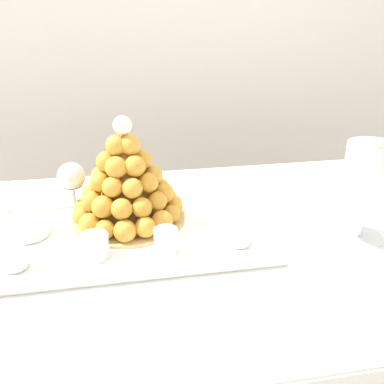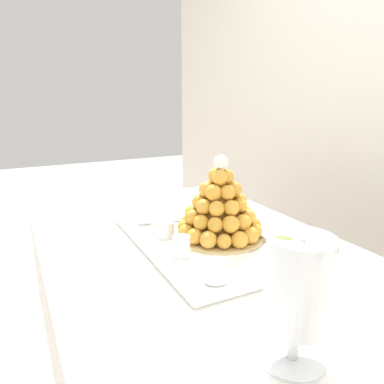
% 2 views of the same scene
% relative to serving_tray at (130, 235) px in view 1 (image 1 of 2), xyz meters
% --- Properties ---
extents(backdrop_wall, '(4.80, 0.10, 2.50)m').
position_rel_serving_tray_xyz_m(backdrop_wall, '(0.20, 1.03, 0.49)').
color(backdrop_wall, silver).
rests_on(backdrop_wall, ground_plane).
extents(buffet_table, '(1.67, 0.87, 0.76)m').
position_rel_serving_tray_xyz_m(buffet_table, '(0.20, -0.02, -0.12)').
color(buffet_table, brown).
rests_on(buffet_table, ground_plane).
extents(serving_tray, '(0.63, 0.36, 0.02)m').
position_rel_serving_tray_xyz_m(serving_tray, '(0.00, 0.00, 0.00)').
color(serving_tray, white).
rests_on(serving_tray, buffet_table).
extents(croquembouche, '(0.28, 0.28, 0.26)m').
position_rel_serving_tray_xyz_m(croquembouche, '(0.00, 0.07, 0.10)').
color(croquembouche, tan).
rests_on(croquembouche, serving_tray).
extents(dessert_cup_left, '(0.05, 0.05, 0.05)m').
position_rel_serving_tray_xyz_m(dessert_cup_left, '(-0.23, -0.09, 0.03)').
color(dessert_cup_left, silver).
rests_on(dessert_cup_left, serving_tray).
extents(dessert_cup_mid_left, '(0.06, 0.06, 0.05)m').
position_rel_serving_tray_xyz_m(dessert_cup_mid_left, '(-0.07, -0.08, 0.03)').
color(dessert_cup_mid_left, silver).
rests_on(dessert_cup_mid_left, serving_tray).
extents(dessert_cup_centre, '(0.05, 0.05, 0.06)m').
position_rel_serving_tray_xyz_m(dessert_cup_centre, '(0.07, -0.10, 0.03)').
color(dessert_cup_centre, silver).
rests_on(dessert_cup_centre, serving_tray).
extents(dessert_cup_mid_right, '(0.06, 0.06, 0.05)m').
position_rel_serving_tray_xyz_m(dessert_cup_mid_right, '(0.24, -0.08, 0.03)').
color(dessert_cup_mid_right, silver).
rests_on(dessert_cup_mid_right, serving_tray).
extents(creme_brulee_ramekin, '(0.10, 0.10, 0.03)m').
position_rel_serving_tray_xyz_m(creme_brulee_ramekin, '(-0.23, 0.04, 0.02)').
color(creme_brulee_ramekin, white).
rests_on(creme_brulee_ramekin, serving_tray).
extents(macaron_goblet, '(0.11, 0.11, 0.24)m').
position_rel_serving_tray_xyz_m(macaron_goblet, '(0.52, -0.10, 0.14)').
color(macaron_goblet, white).
rests_on(macaron_goblet, buffet_table).
extents(wine_glass, '(0.07, 0.07, 0.15)m').
position_rel_serving_tray_xyz_m(wine_glass, '(-0.13, 0.12, 0.10)').
color(wine_glass, silver).
rests_on(wine_glass, buffet_table).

